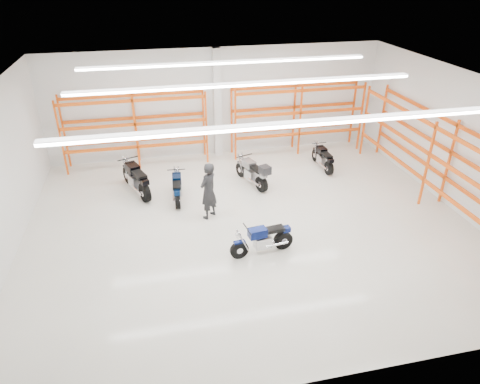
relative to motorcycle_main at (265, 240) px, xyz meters
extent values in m
plane|color=beige|center=(-0.06, 1.57, -0.44)|extent=(14.00, 14.00, 0.00)
cube|color=white|center=(-0.06, 7.57, 1.81)|extent=(14.00, 0.02, 4.50)
cube|color=white|center=(-0.06, -4.43, 1.81)|extent=(14.00, 0.02, 4.50)
cube|color=white|center=(6.94, 1.57, 1.81)|extent=(0.02, 12.00, 4.50)
cube|color=white|center=(-0.06, 1.57, 4.06)|extent=(14.00, 12.00, 0.02)
cube|color=white|center=(-0.06, -1.43, 3.96)|extent=(10.00, 0.22, 0.10)
cube|color=white|center=(-0.06, 2.07, 3.96)|extent=(10.00, 0.22, 0.10)
cube|color=white|center=(-0.06, 5.07, 3.96)|extent=(10.00, 0.22, 0.10)
cylinder|color=black|center=(-0.77, -0.10, -0.17)|extent=(0.56, 0.18, 0.55)
cylinder|color=black|center=(0.58, 0.08, -0.16)|extent=(0.58, 0.24, 0.56)
cylinder|color=silver|center=(-0.77, -0.10, -0.17)|extent=(0.20, 0.15, 0.18)
cylinder|color=silver|center=(0.58, 0.08, -0.16)|extent=(0.22, 0.21, 0.20)
cube|color=#07103C|center=(-0.77, -0.10, 0.10)|extent=(0.34, 0.18, 0.05)
cube|color=#B7B7BC|center=(-0.06, -0.01, -0.06)|extent=(0.51, 0.39, 0.35)
cube|color=#A5A5AA|center=(0.28, 0.04, -0.15)|extent=(0.65, 0.20, 0.07)
cube|color=#07103C|center=(-0.23, -0.03, 0.29)|extent=(0.55, 0.38, 0.25)
cube|color=black|center=(0.28, 0.04, 0.29)|extent=(0.63, 0.35, 0.11)
cube|color=#07103C|center=(0.66, 0.09, 0.21)|extent=(0.26, 0.23, 0.15)
cylinder|color=black|center=(-0.53, -0.07, 0.49)|extent=(0.12, 0.63, 0.03)
sphere|color=silver|center=(-0.80, -0.11, 0.34)|extent=(0.17, 0.17, 0.17)
cylinder|color=silver|center=(0.33, -0.10, -0.15)|extent=(0.69, 0.17, 0.08)
cylinder|color=black|center=(-3.91, 5.36, -0.11)|extent=(0.37, 0.67, 0.67)
cylinder|color=black|center=(-3.30, 3.81, -0.10)|extent=(0.44, 0.71, 0.69)
cylinder|color=silver|center=(-3.91, 5.36, -0.11)|extent=(0.23, 0.26, 0.22)
cylinder|color=silver|center=(-3.30, 3.81, -0.10)|extent=(0.30, 0.31, 0.24)
cube|color=black|center=(-3.91, 5.36, 0.23)|extent=(0.30, 0.43, 0.07)
cube|color=#B7B7BC|center=(-3.59, 4.55, 0.03)|extent=(0.58, 0.68, 0.42)
cube|color=#A5A5AA|center=(-3.44, 4.16, -0.09)|extent=(0.41, 0.77, 0.09)
cube|color=black|center=(-3.66, 4.74, 0.45)|extent=(0.58, 0.72, 0.31)
cube|color=black|center=(-3.44, 4.16, 0.45)|extent=(0.58, 0.80, 0.13)
cube|color=black|center=(-3.27, 3.72, 0.36)|extent=(0.33, 0.36, 0.18)
cylinder|color=black|center=(-3.80, 5.09, 0.69)|extent=(0.74, 0.32, 0.04)
sphere|color=silver|center=(-3.92, 5.40, 0.51)|extent=(0.21, 0.21, 0.21)
cylinder|color=silver|center=(-3.59, 4.05, -0.09)|extent=(0.40, 0.81, 0.10)
cylinder|color=black|center=(-2.12, 4.44, -0.17)|extent=(0.15, 0.55, 0.55)
cylinder|color=black|center=(-2.22, 3.08, -0.16)|extent=(0.21, 0.58, 0.56)
cylinder|color=silver|center=(-2.12, 4.44, -0.17)|extent=(0.14, 0.19, 0.18)
cylinder|color=silver|center=(-2.22, 3.08, -0.16)|extent=(0.20, 0.21, 0.20)
cube|color=#061B42|center=(-2.12, 4.44, 0.10)|extent=(0.16, 0.34, 0.05)
cube|color=#B7B7BC|center=(-2.17, 3.73, -0.06)|extent=(0.36, 0.50, 0.35)
cube|color=#A5A5AA|center=(-2.20, 3.38, -0.15)|extent=(0.16, 0.64, 0.07)
cube|color=#061B42|center=(-2.16, 3.89, 0.29)|extent=(0.35, 0.53, 0.26)
cube|color=black|center=(-2.20, 3.38, 0.29)|extent=(0.32, 0.62, 0.11)
cube|color=#061B42|center=(-2.23, 3.00, 0.21)|extent=(0.22, 0.25, 0.15)
cylinder|color=black|center=(-2.13, 4.20, 0.49)|extent=(0.64, 0.08, 0.03)
sphere|color=silver|center=(-2.11, 4.47, 0.34)|extent=(0.17, 0.17, 0.17)
cylinder|color=silver|center=(-2.35, 3.36, -0.15)|extent=(0.13, 0.69, 0.08)
cylinder|color=black|center=(0.41, 5.01, -0.15)|extent=(0.30, 0.59, 0.58)
cylinder|color=black|center=(0.88, 3.64, -0.14)|extent=(0.36, 0.62, 0.60)
cylinder|color=silver|center=(0.41, 5.01, -0.15)|extent=(0.19, 0.23, 0.19)
cylinder|color=silver|center=(0.88, 3.64, -0.14)|extent=(0.25, 0.26, 0.21)
cube|color=gray|center=(0.41, 5.01, 0.14)|extent=(0.25, 0.38, 0.06)
cube|color=#B7B7BC|center=(0.65, 4.29, -0.04)|extent=(0.49, 0.59, 0.37)
cube|color=#A5A5AA|center=(0.77, 3.95, -0.13)|extent=(0.33, 0.68, 0.08)
cube|color=gray|center=(0.60, 4.46, 0.33)|extent=(0.49, 0.62, 0.27)
cube|color=black|center=(0.77, 3.95, 0.33)|extent=(0.48, 0.70, 0.12)
cube|color=gray|center=(0.91, 3.56, 0.25)|extent=(0.28, 0.31, 0.15)
cylinder|color=black|center=(0.49, 4.77, 0.54)|extent=(0.65, 0.25, 0.03)
sphere|color=silver|center=(0.39, 5.04, 0.39)|extent=(0.18, 0.18, 0.18)
cylinder|color=silver|center=(0.64, 3.86, -0.13)|extent=(0.32, 0.71, 0.09)
cube|color=black|center=(0.94, 3.45, 0.51)|extent=(0.43, 0.45, 0.29)
cylinder|color=black|center=(3.80, 5.77, -0.17)|extent=(0.12, 0.54, 0.54)
cylinder|color=black|center=(3.84, 4.43, -0.17)|extent=(0.18, 0.56, 0.55)
cylinder|color=silver|center=(3.80, 5.77, -0.17)|extent=(0.13, 0.18, 0.18)
cylinder|color=silver|center=(3.84, 4.43, -0.17)|extent=(0.18, 0.20, 0.20)
cube|color=black|center=(3.80, 5.77, 0.09)|extent=(0.14, 0.33, 0.05)
cube|color=#B7B7BC|center=(3.82, 5.07, -0.07)|extent=(0.34, 0.47, 0.34)
cube|color=#A5A5AA|center=(3.83, 4.73, -0.16)|extent=(0.13, 0.63, 0.07)
cube|color=black|center=(3.82, 5.23, 0.27)|extent=(0.32, 0.51, 0.25)
cube|color=black|center=(3.83, 4.73, 0.27)|extent=(0.29, 0.60, 0.11)
cube|color=black|center=(3.85, 4.36, 0.20)|extent=(0.20, 0.24, 0.14)
cylinder|color=black|center=(3.81, 5.54, 0.47)|extent=(0.63, 0.05, 0.03)
sphere|color=silver|center=(3.80, 5.80, 0.33)|extent=(0.17, 0.17, 0.17)
cylinder|color=silver|center=(3.69, 4.69, -0.16)|extent=(0.10, 0.67, 0.08)
imported|color=black|center=(-1.26, 2.30, 0.53)|extent=(0.83, 0.82, 1.94)
cube|color=white|center=(-0.06, 7.39, 1.81)|extent=(0.32, 0.32, 4.50)
cube|color=#EE5410|center=(-6.26, 7.45, 1.06)|extent=(0.07, 0.07, 3.00)
cube|color=#EE5410|center=(-6.26, 6.65, 1.06)|extent=(0.07, 0.07, 3.00)
cube|color=#EE5410|center=(-3.46, 7.45, 1.06)|extent=(0.07, 0.07, 3.00)
cube|color=#EE5410|center=(-3.46, 6.65, 1.06)|extent=(0.07, 0.07, 3.00)
cube|color=#EE5410|center=(-0.66, 7.45, 1.06)|extent=(0.07, 0.07, 3.00)
cube|color=#EE5410|center=(-0.66, 6.65, 1.06)|extent=(0.07, 0.07, 3.00)
cube|color=#EE5410|center=(-3.46, 7.45, 0.50)|extent=(5.60, 0.07, 0.12)
cube|color=#EE5410|center=(-3.46, 6.65, 0.50)|extent=(5.60, 0.07, 0.12)
cube|color=#EE5410|center=(-3.46, 7.45, 1.43)|extent=(5.60, 0.07, 0.12)
cube|color=#EE5410|center=(-3.46, 6.65, 1.43)|extent=(5.60, 0.07, 0.12)
cube|color=#EE5410|center=(-3.46, 7.45, 2.37)|extent=(5.60, 0.07, 0.12)
cube|color=#EE5410|center=(-3.46, 6.65, 2.37)|extent=(5.60, 0.07, 0.12)
cube|color=#EE5410|center=(0.54, 7.45, 1.06)|extent=(0.07, 0.07, 3.00)
cube|color=#EE5410|center=(0.54, 6.65, 1.06)|extent=(0.07, 0.07, 3.00)
cube|color=#EE5410|center=(3.34, 7.45, 1.06)|extent=(0.07, 0.07, 3.00)
cube|color=#EE5410|center=(3.34, 6.65, 1.06)|extent=(0.07, 0.07, 3.00)
cube|color=#EE5410|center=(6.14, 7.45, 1.06)|extent=(0.07, 0.07, 3.00)
cube|color=#EE5410|center=(6.14, 6.65, 1.06)|extent=(0.07, 0.07, 3.00)
cube|color=#EE5410|center=(3.34, 7.45, 0.50)|extent=(5.60, 0.07, 0.12)
cube|color=#EE5410|center=(3.34, 6.65, 0.50)|extent=(5.60, 0.07, 0.12)
cube|color=#EE5410|center=(3.34, 7.45, 1.43)|extent=(5.60, 0.07, 0.12)
cube|color=#EE5410|center=(3.34, 6.65, 1.43)|extent=(5.60, 0.07, 0.12)
cube|color=#EE5410|center=(3.34, 7.45, 2.37)|extent=(5.60, 0.07, 0.12)
cube|color=#EE5410|center=(3.34, 6.65, 2.37)|extent=(5.60, 0.07, 0.12)
cube|color=#EE5410|center=(6.82, 1.57, 1.06)|extent=(0.07, 0.07, 3.00)
cube|color=#EE5410|center=(6.02, 1.57, 1.06)|extent=(0.07, 0.07, 3.00)
cube|color=#EE5410|center=(6.82, 6.07, 1.06)|extent=(0.07, 0.07, 3.00)
cube|color=#EE5410|center=(6.02, 6.07, 1.06)|extent=(0.07, 0.07, 3.00)
cube|color=#EE5410|center=(6.82, 1.57, 0.50)|extent=(0.07, 9.00, 0.12)
cube|color=#EE5410|center=(6.02, 1.57, 0.50)|extent=(0.07, 9.00, 0.12)
cube|color=#EE5410|center=(6.82, 1.57, 1.43)|extent=(0.07, 9.00, 0.12)
cube|color=#EE5410|center=(6.02, 1.57, 1.43)|extent=(0.07, 9.00, 0.12)
cube|color=#EE5410|center=(6.82, 1.57, 2.37)|extent=(0.07, 9.00, 0.12)
cube|color=#EE5410|center=(6.02, 1.57, 2.37)|extent=(0.07, 9.00, 0.12)
camera|label=1|loc=(-2.86, -9.73, 7.04)|focal=32.00mm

